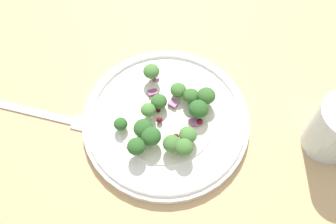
{
  "coord_description": "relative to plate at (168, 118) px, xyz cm",
  "views": [
    {
      "loc": [
        -11.39,
        -24.94,
        56.44
      ],
      "look_at": [
        0.49,
        0.3,
        2.7
      ],
      "focal_mm": 44.61,
      "sensor_mm": 36.0,
      "label": 1
    }
  ],
  "objects": [
    {
      "name": "broccoli_floret_7",
      "position": [
        0.92,
        -4.65,
        2.17
      ],
      "size": [
        2.54,
        2.54,
        2.58
      ],
      "color": "#9EC684",
      "rests_on": "plate"
    },
    {
      "name": "broccoli_floret_3",
      "position": [
        2.96,
        2.67,
        1.86
      ],
      "size": [
        2.38,
        2.38,
        2.41
      ],
      "color": "#8EB77A",
      "rests_on": "plate"
    },
    {
      "name": "broccoli_floret_4",
      "position": [
        -0.44,
        2.08,
        1.91
      ],
      "size": [
        2.39,
        2.39,
        2.42
      ],
      "color": "#8EB77A",
      "rests_on": "plate"
    },
    {
      "name": "cranberry_5",
      "position": [
        5.93,
        -0.18,
        1.28
      ],
      "size": [
        0.84,
        0.84,
        0.84
      ],
      "primitive_type": "sphere",
      "color": "maroon",
      "rests_on": "plate"
    },
    {
      "name": "water_glass",
      "position": [
        19.38,
        -13.06,
        3.87
      ],
      "size": [
        7.2,
        7.2,
        9.45
      ],
      "primitive_type": "cylinder",
      "color": "silver",
      "rests_on": "ground_plane"
    },
    {
      "name": "dressing_pool",
      "position": [
        0.0,
        0.0,
        0.44
      ],
      "size": [
        14.38,
        14.38,
        0.2
      ],
      "primitive_type": "cylinder",
      "color": "white",
      "rests_on": "plate"
    },
    {
      "name": "broccoli_floret_8",
      "position": [
        4.08,
        -1.69,
        2.32
      ],
      "size": [
        2.88,
        2.88,
        2.91
      ],
      "color": "#9EC684",
      "rests_on": "plate"
    },
    {
      "name": "onion_bit_3",
      "position": [
        2.85,
        -2.71,
        0.94
      ],
      "size": [
        1.61,
        1.49,
        0.38
      ],
      "primitive_type": "cube",
      "rotation": [
        0.0,
        0.0,
        1.35
      ],
      "color": "#A35B93",
      "rests_on": "plate"
    },
    {
      "name": "ground_plane",
      "position": [
        -0.49,
        -0.3,
        -1.86
      ],
      "size": [
        180.0,
        180.0,
        2.0
      ],
      "primitive_type": "cube",
      "color": "tan"
    },
    {
      "name": "broccoli_floret_9",
      "position": [
        -3.91,
        -2.77,
        2.49
      ],
      "size": [
        2.82,
        2.82,
        2.85
      ],
      "color": "#ADD18E",
      "rests_on": "plate"
    },
    {
      "name": "broccoli_floret_5",
      "position": [
        4.15,
        0.83,
        2.1
      ],
      "size": [
        2.4,
        2.4,
        2.43
      ],
      "color": "#8EB77A",
      "rests_on": "plate"
    },
    {
      "name": "broccoli_floret_0",
      "position": [
        -6.95,
        1.22,
        1.64
      ],
      "size": [
        1.98,
        1.98,
        2.0
      ],
      "color": "#8EB77A",
      "rests_on": "plate"
    },
    {
      "name": "cranberry_3",
      "position": [
        -1.01,
        1.29,
        0.96
      ],
      "size": [
        0.71,
        0.71,
        0.71
      ],
      "primitive_type": "sphere",
      "color": "#4C0A14",
      "rests_on": "plate"
    },
    {
      "name": "broccoli_floret_10",
      "position": [
        -6.39,
        -3.32,
        2.51
      ],
      "size": [
        2.54,
        2.54,
        2.57
      ],
      "color": "#8EB77A",
      "rests_on": "plate"
    },
    {
      "name": "broccoli_floret_11",
      "position": [
        0.49,
        6.93,
        2.64
      ],
      "size": [
        2.49,
        2.49,
        2.52
      ],
      "color": "#ADD18E",
      "rests_on": "plate"
    },
    {
      "name": "cranberry_0",
      "position": [
        -1.51,
        -0.14,
        1.09
      ],
      "size": [
        0.88,
        0.88,
        0.88
      ],
      "primitive_type": "sphere",
      "color": "maroon",
      "rests_on": "plate"
    },
    {
      "name": "onion_bit_4",
      "position": [
        0.89,
        6.82,
        0.86
      ],
      "size": [
        1.29,
        1.41,
        0.36
      ],
      "primitive_type": "cube",
      "rotation": [
        0.0,
        0.0,
        0.24
      ],
      "color": "#934C84",
      "rests_on": "plate"
    },
    {
      "name": "cranberry_2",
      "position": [
        -4.0,
        0.47,
        0.81
      ],
      "size": [
        0.78,
        0.78,
        0.78
      ],
      "primitive_type": "sphere",
      "color": "#4C0A14",
      "rests_on": "plate"
    },
    {
      "name": "broccoli_floret_1",
      "position": [
        -4.36,
        -1.13,
        2.28
      ],
      "size": [
        2.82,
        2.82,
        2.86
      ],
      "color": "#ADD18E",
      "rests_on": "plate"
    },
    {
      "name": "cranberry_1",
      "position": [
        3.68,
        -3.1,
        1.14
      ],
      "size": [
        0.91,
        0.91,
        0.91
      ],
      "primitive_type": "sphere",
      "color": "maroon",
      "rests_on": "plate"
    },
    {
      "name": "broccoli_floret_13",
      "position": [
        6.07,
        -0.4,
        2.5
      ],
      "size": [
        2.69,
        2.69,
        2.73
      ],
      "color": "#ADD18E",
      "rests_on": "plate"
    },
    {
      "name": "onion_bit_2",
      "position": [
        0.38,
        -5.21,
        0.61
      ],
      "size": [
        1.42,
        1.26,
        0.5
      ],
      "primitive_type": "cube",
      "rotation": [
        0.0,
        0.0,
        1.11
      ],
      "color": "#A35B93",
      "rests_on": "plate"
    },
    {
      "name": "plate",
      "position": [
        0.0,
        0.0,
        0.0
      ],
      "size": [
        24.8,
        24.8,
        1.7
      ],
      "color": "white",
      "rests_on": "ground_plane"
    },
    {
      "name": "broccoli_floret_2",
      "position": [
        -0.05,
        -6.2,
        2.48
      ],
      "size": [
        2.55,
        2.55,
        2.58
      ],
      "color": "#8EB77A",
      "rests_on": "plate"
    },
    {
      "name": "fork",
      "position": [
        -16.55,
        8.76,
        -0.61
      ],
      "size": [
        15.48,
        13.25,
        0.5
      ],
      "color": "silver",
      "rests_on": "ground_plane"
    },
    {
      "name": "broccoli_floret_12",
      "position": [
        -1.72,
        -4.91,
        2.25
      ],
      "size": [
        2.53,
        2.53,
        2.57
      ],
      "color": "#8EB77A",
      "rests_on": "plate"
    },
    {
      "name": "broccoli_floret_6",
      "position": [
        -2.55,
        1.34,
        2.23
      ],
      "size": [
        2.14,
        2.14,
        2.17
      ],
      "color": "#ADD18E",
      "rests_on": "plate"
    },
    {
      "name": "cranberry_4",
      "position": [
        -0.18,
        -3.73,
        1.17
      ],
      "size": [
        0.84,
        0.84,
        0.84
      ],
      "primitive_type": "sphere",
      "color": "maroon",
      "rests_on": "plate"
    },
    {
      "name": "onion_bit_1",
      "position": [
        -0.03,
        4.45,
        0.96
      ],
      "size": [
        1.51,
        1.18,
        0.36
      ],
      "primitive_type": "cube",
      "rotation": [
        0.0,
        0.0,
        2.99
      ],
      "color": "#843D75",
      "rests_on": "plate"
    },
    {
      "name": "onion_bit_0",
      "position": [
        1.58,
        1.44,
        0.91
      ],
      "size": [
        1.77,
        1.78,
        0.54
      ],
      "primitive_type": "cube",
      "rotation": [
        0.0,
        0.0,
        2.12
      ],
      "color": "#A35B93",
      "rests_on": "plate"
    }
  ]
}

